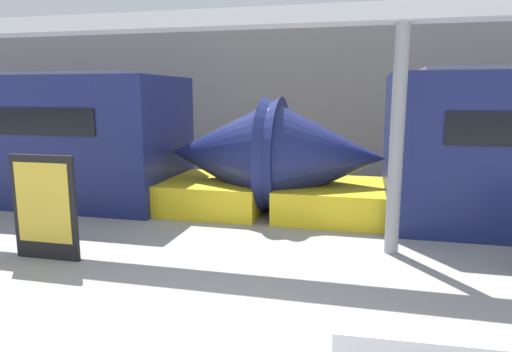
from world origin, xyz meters
TOP-DOWN VIEW (x-y plane):
  - station_wall at (0.00, 12.33)m, footprint 56.00×0.20m
  - poster_board at (-3.59, 3.07)m, footprint 1.16×0.07m
  - support_column_near at (1.94, 4.71)m, footprint 0.23×0.23m
  - canopy_beam at (1.94, 4.71)m, footprint 28.00×0.60m

SIDE VIEW (x-z plane):
  - poster_board at x=-3.59m, z-range 0.01..1.75m
  - support_column_near at x=1.94m, z-range 0.00..3.81m
  - station_wall at x=0.00m, z-range 0.00..5.00m
  - canopy_beam at x=1.94m, z-range 3.81..4.09m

